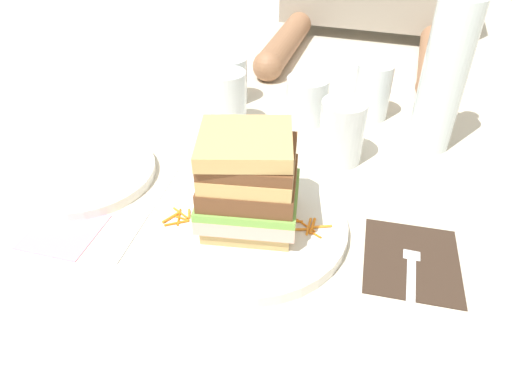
% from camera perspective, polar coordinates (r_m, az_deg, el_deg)
% --- Properties ---
extents(ground_plane, '(3.00, 3.00, 0.00)m').
position_cam_1_polar(ground_plane, '(0.61, -2.30, -5.47)').
color(ground_plane, beige).
extents(main_plate, '(0.25, 0.25, 0.02)m').
position_cam_1_polar(main_plate, '(0.60, -0.87, -5.35)').
color(main_plate, white).
rests_on(main_plate, ground_plane).
extents(sandwich, '(0.14, 0.13, 0.13)m').
position_cam_1_polar(sandwich, '(0.55, -0.99, -0.01)').
color(sandwich, tan).
rests_on(sandwich, main_plate).
extents(carrot_shred_0, '(0.02, 0.00, 0.00)m').
position_cam_1_polar(carrot_shred_0, '(0.60, -9.10, -4.27)').
color(carrot_shred_0, orange).
rests_on(carrot_shred_0, main_plate).
extents(carrot_shred_1, '(0.02, 0.03, 0.00)m').
position_cam_1_polar(carrot_shred_1, '(0.61, -10.35, -4.15)').
color(carrot_shred_1, orange).
rests_on(carrot_shred_1, main_plate).
extents(carrot_shred_2, '(0.03, 0.02, 0.00)m').
position_cam_1_polar(carrot_shred_2, '(0.61, -9.22, -3.65)').
color(carrot_shred_2, orange).
rests_on(carrot_shred_2, main_plate).
extents(carrot_shred_3, '(0.03, 0.02, 0.00)m').
position_cam_1_polar(carrot_shred_3, '(0.60, -9.71, -4.85)').
color(carrot_shred_3, orange).
rests_on(carrot_shred_3, main_plate).
extents(carrot_shred_4, '(0.01, 0.02, 0.00)m').
position_cam_1_polar(carrot_shred_4, '(0.61, -8.23, -3.78)').
color(carrot_shred_4, orange).
rests_on(carrot_shred_4, main_plate).
extents(carrot_shred_5, '(0.02, 0.02, 0.00)m').
position_cam_1_polar(carrot_shred_5, '(0.60, -5.85, -3.79)').
color(carrot_shred_5, orange).
rests_on(carrot_shred_5, main_plate).
extents(carrot_shred_6, '(0.01, 0.03, 0.00)m').
position_cam_1_polar(carrot_shred_6, '(0.60, -9.43, -4.16)').
color(carrot_shred_6, orange).
rests_on(carrot_shred_6, main_plate).
extents(carrot_shred_7, '(0.00, 0.03, 0.00)m').
position_cam_1_polar(carrot_shred_7, '(0.59, 6.48, -5.32)').
color(carrot_shred_7, orange).
rests_on(carrot_shred_7, main_plate).
extents(carrot_shred_8, '(0.00, 0.03, 0.00)m').
position_cam_1_polar(carrot_shred_8, '(0.59, 6.95, -5.25)').
color(carrot_shred_8, orange).
rests_on(carrot_shred_8, main_plate).
extents(carrot_shred_9, '(0.03, 0.02, 0.00)m').
position_cam_1_polar(carrot_shred_9, '(0.59, 6.13, -5.20)').
color(carrot_shred_9, orange).
rests_on(carrot_shred_9, main_plate).
extents(carrot_shred_10, '(0.02, 0.01, 0.00)m').
position_cam_1_polar(carrot_shred_10, '(0.59, 8.13, -5.31)').
color(carrot_shred_10, orange).
rests_on(carrot_shred_10, main_plate).
extents(carrot_shred_11, '(0.03, 0.01, 0.00)m').
position_cam_1_polar(carrot_shred_11, '(0.59, 4.54, -4.63)').
color(carrot_shred_11, orange).
rests_on(carrot_shred_11, main_plate).
extents(carrot_shred_12, '(0.02, 0.01, 0.00)m').
position_cam_1_polar(carrot_shred_12, '(0.58, 7.11, -5.89)').
color(carrot_shred_12, orange).
rests_on(carrot_shred_12, main_plate).
extents(carrot_shred_13, '(0.03, 0.01, 0.00)m').
position_cam_1_polar(carrot_shred_13, '(0.58, 4.86, -6.00)').
color(carrot_shred_13, orange).
rests_on(carrot_shred_13, main_plate).
extents(napkin_dark, '(0.12, 0.14, 0.00)m').
position_cam_1_polar(napkin_dark, '(0.59, 18.56, -8.91)').
color(napkin_dark, '#38281E').
rests_on(napkin_dark, ground_plane).
extents(fork, '(0.02, 0.17, 0.00)m').
position_cam_1_polar(fork, '(0.58, 18.58, -10.24)').
color(fork, silver).
rests_on(fork, napkin_dark).
extents(knife, '(0.03, 0.20, 0.00)m').
position_cam_1_polar(knife, '(0.65, -13.53, -3.58)').
color(knife, silver).
rests_on(knife, ground_plane).
extents(juice_glass, '(0.07, 0.07, 0.10)m').
position_cam_1_polar(juice_glass, '(0.72, 10.42, 5.92)').
color(juice_glass, white).
rests_on(juice_glass, ground_plane).
extents(water_bottle, '(0.07, 0.07, 0.30)m').
position_cam_1_polar(water_bottle, '(0.76, 22.32, 13.10)').
color(water_bottle, silver).
rests_on(water_bottle, ground_plane).
extents(empty_tumbler_0, '(0.06, 0.06, 0.09)m').
position_cam_1_polar(empty_tumbler_0, '(0.89, -3.09, 12.51)').
color(empty_tumbler_0, silver).
rests_on(empty_tumbler_0, ground_plane).
extents(empty_tumbler_1, '(0.07, 0.07, 0.08)m').
position_cam_1_polar(empty_tumbler_1, '(0.83, 6.27, 10.13)').
color(empty_tumbler_1, silver).
rests_on(empty_tumbler_1, ground_plane).
extents(empty_tumbler_2, '(0.06, 0.06, 0.10)m').
position_cam_1_polar(empty_tumbler_2, '(0.86, 14.08, 10.92)').
color(empty_tumbler_2, silver).
rests_on(empty_tumbler_2, ground_plane).
extents(empty_tumbler_3, '(0.06, 0.06, 0.10)m').
position_cam_1_polar(empty_tumbler_3, '(0.80, -3.46, 10.13)').
color(empty_tumbler_3, silver).
rests_on(empty_tumbler_3, ground_plane).
extents(side_plate, '(0.21, 0.21, 0.01)m').
position_cam_1_polar(side_plate, '(0.74, -20.27, 1.20)').
color(side_plate, white).
rests_on(side_plate, ground_plane).
extents(napkin_pink, '(0.09, 0.09, 0.00)m').
position_cam_1_polar(napkin_pink, '(0.65, -22.52, -5.49)').
color(napkin_pink, pink).
rests_on(napkin_pink, ground_plane).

